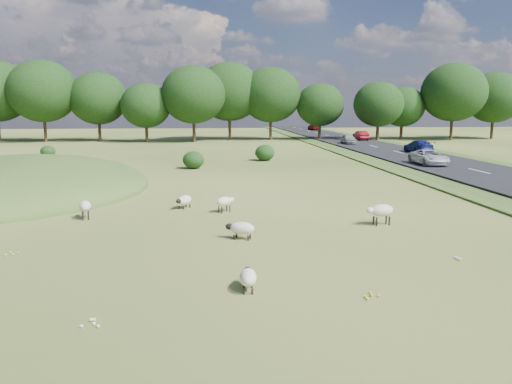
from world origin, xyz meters
TOP-DOWN VIEW (x-y plane):
  - ground at (0.00, 20.00)m, footprint 160.00×160.00m
  - mound at (-12.00, 12.00)m, footprint 16.00×20.00m
  - road at (20.00, 30.00)m, footprint 8.00×150.00m
  - treeline at (-1.06, 55.44)m, footprint 96.28×14.66m
  - shrubs at (-1.73, 26.16)m, footprint 22.88×12.31m
  - sheep_0 at (0.96, -0.80)m, footprint 1.22×0.86m
  - sheep_1 at (-5.80, 3.40)m, footprint 0.70×1.20m
  - sheep_2 at (-1.46, 5.34)m, footprint 0.93×1.13m
  - sheep_3 at (0.77, -6.21)m, footprint 0.52×1.08m
  - sheep_4 at (0.52, 4.22)m, footprint 1.02×0.92m
  - sheep_6 at (7.07, 0.93)m, footprint 1.30×0.73m
  - car_0 at (18.10, 20.48)m, footprint 2.04×4.42m
  - car_1 at (21.90, 82.96)m, footprint 1.98×4.87m
  - car_2 at (21.90, 51.34)m, footprint 1.38×3.95m
  - car_3 at (21.90, 31.31)m, footprint 1.83×4.49m
  - car_4 at (18.10, 44.41)m, footprint 1.47×3.66m

SIDE VIEW (x-z plane):
  - ground at x=0.00m, z-range 0.00..0.00m
  - mound at x=-12.00m, z-range -2.00..2.00m
  - road at x=20.00m, z-range 0.00..0.25m
  - sheep_3 at x=0.77m, z-range 0.08..0.70m
  - sheep_2 at x=-1.46m, z-range 0.09..0.74m
  - sheep_0 at x=0.96m, z-range 0.09..0.76m
  - sheep_4 at x=0.52m, z-range 0.15..0.91m
  - sheep_1 at x=-5.80m, z-range 0.17..1.00m
  - sheep_6 at x=7.07m, z-range 0.18..1.09m
  - shrubs at x=-1.73m, z-range -0.04..1.45m
  - car_0 at x=18.10m, z-range 0.25..1.48m
  - car_4 at x=18.10m, z-range 0.25..1.50m
  - car_2 at x=21.90m, z-range 0.25..1.55m
  - car_3 at x=21.90m, z-range 0.25..1.55m
  - car_1 at x=21.90m, z-range 0.25..1.66m
  - treeline at x=-1.06m, z-range 0.72..12.41m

